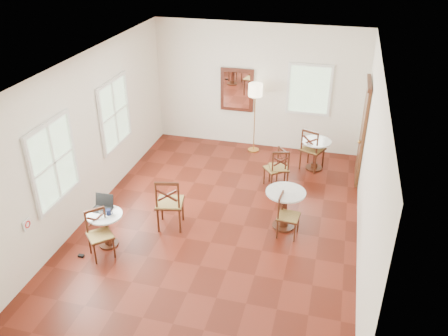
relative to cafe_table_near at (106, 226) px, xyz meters
name	(u,v)px	position (x,y,z in m)	size (l,w,h in m)	color
ground	(220,222)	(1.71, 1.14, -0.39)	(7.00, 7.00, 0.00)	#5E1C10
room_shell	(220,123)	(1.65, 1.42, 1.50)	(5.02, 7.02, 3.01)	white
cafe_table_near	(106,226)	(0.00, 0.00, 0.00)	(0.60, 0.60, 0.63)	#421F10
cafe_table_mid	(285,205)	(2.89, 1.30, 0.08)	(0.72, 0.72, 0.76)	#421F10
cafe_table_back	(315,152)	(3.24, 3.72, 0.04)	(0.66, 0.66, 0.70)	#421F10
chair_near_a	(170,203)	(0.87, 0.78, 0.13)	(0.57, 0.57, 1.05)	#421F10
chair_near_b	(100,234)	(0.03, -0.28, 0.03)	(0.55, 0.55, 0.85)	#421F10
chair_mid_a	(279,168)	(2.56, 2.75, 0.04)	(0.50, 0.50, 0.87)	#421F10
chair_mid_b	(287,216)	(2.97, 1.06, 0.02)	(0.41, 0.41, 0.82)	#421F10
chair_back_a	(312,149)	(3.16, 3.69, 0.11)	(0.60, 0.60, 1.00)	#421F10
chair_back_b	(276,168)	(2.49, 2.75, 0.02)	(0.54, 0.54, 0.84)	#421F10
floor_lamp	(255,95)	(1.72, 4.29, 1.04)	(0.33, 0.33, 1.69)	#BF8C3F
laptop	(103,205)	(-0.11, 0.17, 0.30)	(0.33, 0.28, 0.24)	black
mouse	(105,211)	(-0.04, 0.09, 0.26)	(0.09, 0.05, 0.03)	black
navy_mug	(109,212)	(0.08, 0.01, 0.29)	(0.13, 0.08, 0.10)	#0F1533
water_glass	(101,214)	(-0.01, -0.08, 0.29)	(0.06, 0.06, 0.11)	white
power_adapter	(81,256)	(-0.30, -0.43, -0.37)	(0.10, 0.06, 0.04)	black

